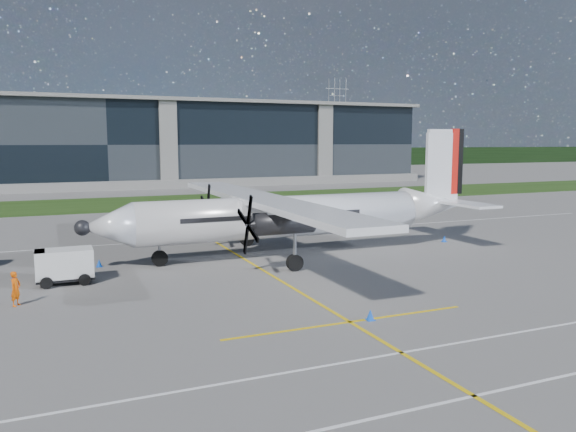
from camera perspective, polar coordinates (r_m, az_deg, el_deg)
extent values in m
plane|color=#64625F|center=(68.27, -15.28, 0.55)|extent=(400.00, 400.00, 0.00)
cube|color=#1F3B10|center=(76.15, -16.11, 1.24)|extent=(400.00, 18.00, 0.04)
cube|color=black|center=(107.58, -18.36, 6.90)|extent=(120.00, 20.00, 15.00)
cube|color=black|center=(167.52, -20.03, 5.38)|extent=(400.00, 6.00, 6.00)
cube|color=yellow|center=(39.90, -5.04, -4.04)|extent=(0.20, 70.00, 0.01)
cube|color=white|center=(17.87, 10.70, -19.15)|extent=(90.00, 0.15, 0.01)
imported|color=#F25907|center=(30.69, -25.95, -6.43)|extent=(0.91, 0.99, 1.97)
cone|color=blue|center=(37.47, -21.02, -4.89)|extent=(0.36, 0.36, 0.50)
cone|color=blue|center=(38.21, -18.64, -4.55)|extent=(0.36, 0.36, 0.50)
cone|color=blue|center=(25.96, 8.35, -9.90)|extent=(0.36, 0.36, 0.50)
cone|color=blue|center=(46.90, 15.58, -2.24)|extent=(0.36, 0.36, 0.50)
cone|color=blue|center=(52.69, -7.58, -0.98)|extent=(0.36, 0.36, 0.50)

